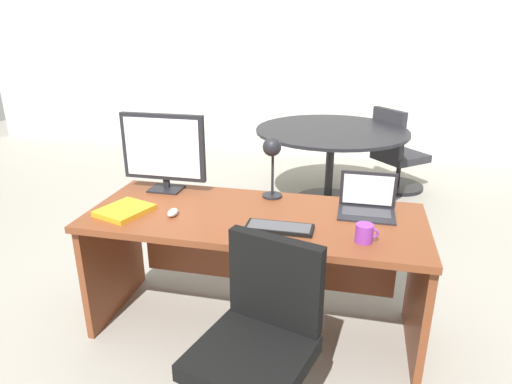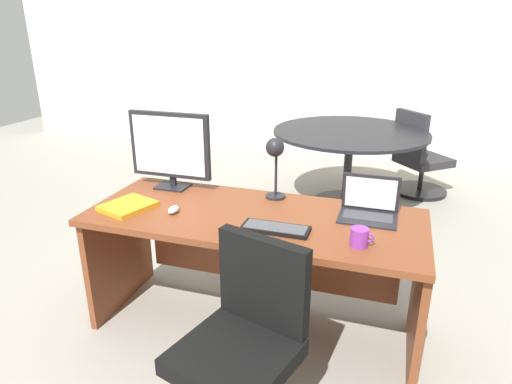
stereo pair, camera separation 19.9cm
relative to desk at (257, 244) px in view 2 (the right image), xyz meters
The scene contains 13 objects.
ground 1.54m from the desk, 90.00° to the left, with size 12.00×12.00×0.00m, color gray.
back_wall 3.94m from the desk, 90.00° to the left, with size 10.00×0.10×2.80m, color silver.
desk is the anchor object (origin of this frame).
monitor 0.82m from the desk, 161.96° to the left, with size 0.53×0.16×0.48m.
laptop 0.67m from the desk, 12.98° to the left, with size 0.31×0.23×0.22m.
keyboard 0.34m from the desk, 50.92° to the right, with size 0.35×0.13×0.02m.
mouse 0.51m from the desk, 159.10° to the right, with size 0.05×0.09×0.04m.
desk_lamp 0.52m from the desk, 78.42° to the left, with size 0.12×0.15×0.38m.
book 0.77m from the desk, 165.19° to the right, with size 0.31×0.33×0.03m.
coffee_mug 0.69m from the desk, 22.70° to the right, with size 0.11×0.09×0.09m.
office_chair 0.78m from the desk, 76.79° to the right, with size 0.57×0.58×0.88m.
meeting_table 2.08m from the desk, 82.37° to the left, with size 1.47×1.47×0.77m.
meeting_chair_near 2.80m from the desk, 70.24° to the left, with size 0.66×0.65×0.90m.
Camera 2 is at (0.71, -2.15, 1.73)m, focal length 31.45 mm.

